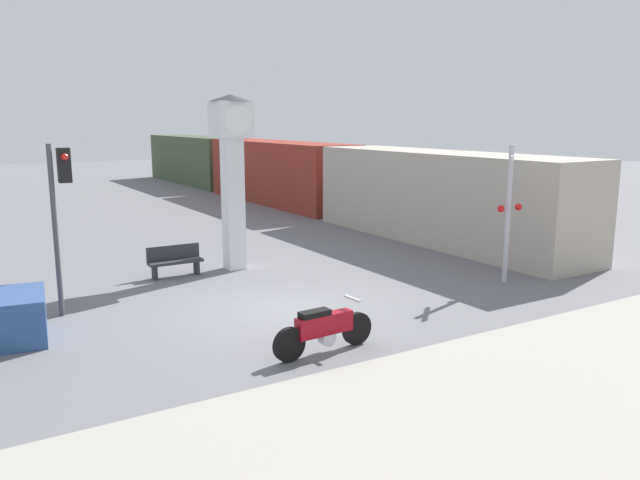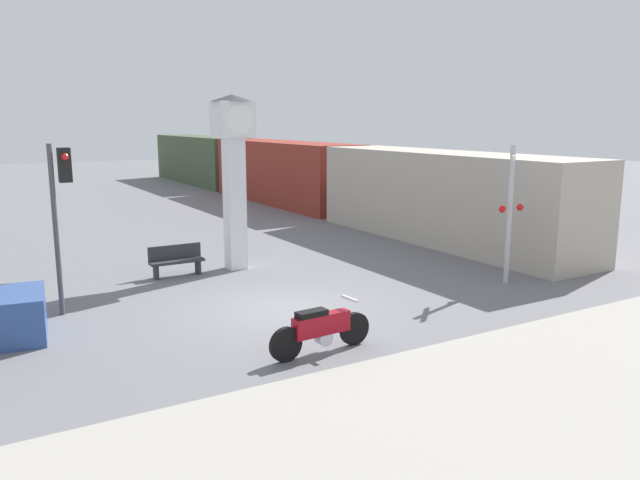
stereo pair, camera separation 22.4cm
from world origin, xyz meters
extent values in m
plane|color=slate|center=(0.00, 0.00, 0.00)|extent=(120.00, 120.00, 0.00)
cube|color=#9E998E|center=(0.00, -6.99, 0.05)|extent=(36.00, 6.00, 0.10)
cylinder|color=black|center=(0.12, -2.94, 0.34)|extent=(0.69, 0.16, 0.69)
cylinder|color=black|center=(-1.52, -3.04, 0.34)|extent=(0.69, 0.16, 0.69)
cube|color=maroon|center=(-0.70, -2.99, 0.60)|extent=(1.27, 0.33, 0.41)
cube|color=black|center=(-0.93, -3.00, 0.86)|extent=(0.66, 0.30, 0.11)
cylinder|color=silver|center=(-0.64, -2.99, 0.31)|extent=(0.33, 0.25, 0.32)
cube|color=silver|center=(0.00, -2.95, 1.01)|extent=(0.10, 0.51, 0.05)
cube|color=white|center=(0.70, 4.58, 2.03)|extent=(0.56, 0.56, 4.06)
cube|color=white|center=(0.70, 4.58, 4.60)|extent=(1.06, 1.06, 1.06)
cylinder|color=white|center=(0.70, 4.04, 4.60)|extent=(0.85, 0.02, 0.85)
cone|color=#333338|center=(0.70, 4.58, 5.23)|extent=(1.28, 1.28, 0.20)
cube|color=#ADA393|center=(9.30, 4.69, 1.70)|extent=(2.80, 12.64, 3.40)
cube|color=maroon|center=(9.30, 17.93, 1.70)|extent=(2.80, 12.64, 3.40)
cube|color=#425138|center=(9.30, 31.17, 1.70)|extent=(2.80, 12.64, 3.40)
cylinder|color=#47474C|center=(-4.76, 2.31, 2.03)|extent=(0.12, 0.12, 4.05)
cube|color=black|center=(-4.46, 2.31, 3.55)|extent=(0.28, 0.24, 0.80)
sphere|color=red|center=(-4.46, 2.16, 3.75)|extent=(0.16, 0.16, 0.16)
cylinder|color=#B7B7BC|center=(6.67, -0.95, 1.95)|extent=(0.14, 0.14, 3.91)
cube|color=white|center=(6.67, -0.95, 3.56)|extent=(0.82, 0.82, 0.14)
sphere|color=red|center=(6.32, -1.00, 2.15)|extent=(0.20, 0.20, 0.20)
sphere|color=red|center=(7.02, -1.00, 2.15)|extent=(0.20, 0.20, 0.20)
cube|color=#2D2D33|center=(-1.21, 4.54, 0.45)|extent=(1.60, 0.44, 0.08)
cube|color=#2D2D33|center=(-1.21, 4.73, 0.70)|extent=(1.60, 0.06, 0.44)
cube|color=#2D2D33|center=(-1.85, 4.54, 0.21)|extent=(0.08, 0.35, 0.41)
cube|color=#2D2D33|center=(-0.57, 4.54, 0.21)|extent=(0.08, 0.35, 0.41)
camera|label=1|loc=(-6.93, -13.03, 4.58)|focal=35.00mm
camera|label=2|loc=(-6.73, -13.14, 4.58)|focal=35.00mm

